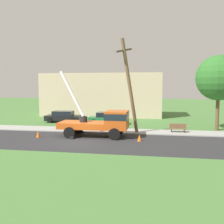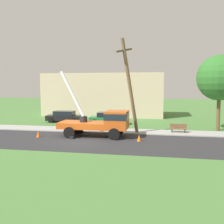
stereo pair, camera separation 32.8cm
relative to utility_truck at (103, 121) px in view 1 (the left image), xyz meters
The scene contains 12 objects.
ground_plane 10.07m from the utility_truck, 98.87° to the left, with size 120.00×120.00×0.00m, color #477538.
road_asphalt 2.99m from the utility_truck, 125.65° to the right, with size 80.00×7.46×0.01m, color #2B2B2D.
sidewalk_strip 3.58m from the utility_truck, 117.63° to the left, with size 80.00×2.70×0.10m, color #9E9E99.
utility_truck is the anchor object (origin of this frame).
leaning_utility_pole 4.16m from the utility_truck, 35.15° to the left, with size 2.01×2.23×8.86m.
traffic_cone_ahead 3.80m from the utility_truck, 21.41° to the right, with size 0.36×0.36×0.56m, color orange.
traffic_cone_behind 5.86m from the utility_truck, 167.53° to the right, with size 0.36×0.36×0.56m, color orange.
parked_sedan_black 10.83m from the utility_truck, 129.37° to the left, with size 4.50×2.18×1.42m.
parked_sedan_green 7.80m from the utility_truck, 97.89° to the left, with size 4.45×2.11×1.42m.
park_bench 7.49m from the utility_truck, 23.86° to the left, with size 1.60×0.45×0.90m.
roadside_tree_near 12.71m from the utility_truck, 26.15° to the left, with size 4.58×4.58×7.66m.
lowrise_building_backdrop 17.06m from the utility_truck, 102.16° to the left, with size 18.00×6.00×6.40m, color #C6B293.
Camera 1 is at (6.34, -20.44, 4.57)m, focal length 41.76 mm.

